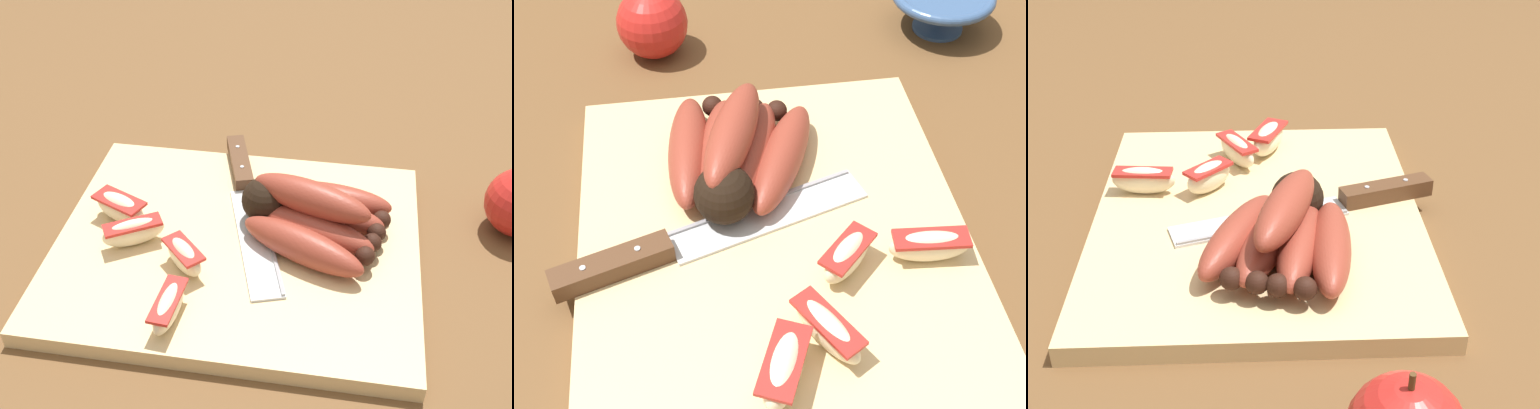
{
  "view_description": "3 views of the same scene",
  "coord_description": "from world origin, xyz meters",
  "views": [
    {
      "loc": [
        0.1,
        -0.52,
        0.5
      ],
      "look_at": [
        0.01,
        0.03,
        0.06
      ],
      "focal_mm": 45.63,
      "sensor_mm": 36.0,
      "label": 1
    },
    {
      "loc": [
        -0.38,
        0.07,
        0.46
      ],
      "look_at": [
        0.0,
        0.01,
        0.05
      ],
      "focal_mm": 47.68,
      "sensor_mm": 36.0,
      "label": 2
    },
    {
      "loc": [
        0.62,
        0.01,
        0.4
      ],
      "look_at": [
        0.02,
        0.04,
        0.04
      ],
      "focal_mm": 49.95,
      "sensor_mm": 36.0,
      "label": 3
    }
  ],
  "objects": [
    {
      "name": "chefs_knife",
      "position": [
        -0.01,
        0.1,
        0.03
      ],
      "size": [
        0.11,
        0.28,
        0.02
      ],
      "color": "silver",
      "rests_on": "cutting_board"
    },
    {
      "name": "banana_bunch",
      "position": [
        0.07,
        0.03,
        0.05
      ],
      "size": [
        0.17,
        0.16,
        0.07
      ],
      "color": "black",
      "rests_on": "cutting_board"
    },
    {
      "name": "cutting_board",
      "position": [
        -0.01,
        0.01,
        0.01
      ],
      "size": [
        0.4,
        0.33,
        0.02
      ],
      "primitive_type": "cube",
      "color": "#DBBC84",
      "rests_on": "ground_plane"
    },
    {
      "name": "apple_wedge_extra",
      "position": [
        -0.14,
        0.02,
        0.04
      ],
      "size": [
        0.07,
        0.05,
        0.03
      ],
      "color": "beige",
      "rests_on": "cutting_board"
    },
    {
      "name": "ground_plane",
      "position": [
        0.0,
        0.0,
        0.0
      ],
      "size": [
        6.0,
        6.0,
        0.0
      ],
      "primitive_type": "plane",
      "color": "brown"
    },
    {
      "name": "apple_wedge_far",
      "position": [
        -0.05,
        -0.11,
        0.04
      ],
      "size": [
        0.03,
        0.07,
        0.03
      ],
      "color": "beige",
      "rests_on": "cutting_board"
    },
    {
      "name": "apple_wedge_near",
      "position": [
        -0.05,
        -0.04,
        0.04
      ],
      "size": [
        0.06,
        0.06,
        0.03
      ],
      "color": "beige",
      "rests_on": "cutting_board"
    },
    {
      "name": "apple_wedge_middle",
      "position": [
        -0.12,
        -0.01,
        0.04
      ],
      "size": [
        0.07,
        0.05,
        0.03
      ],
      "color": "beige",
      "rests_on": "cutting_board"
    }
  ]
}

